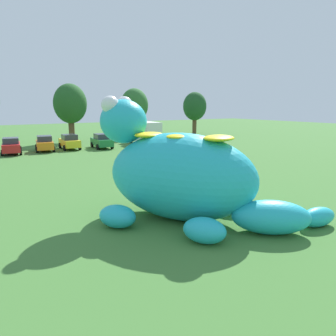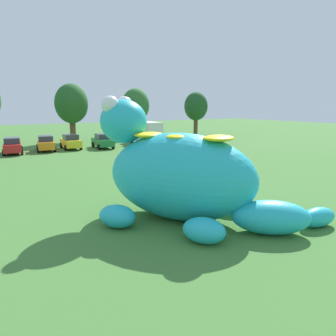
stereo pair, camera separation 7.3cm
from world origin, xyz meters
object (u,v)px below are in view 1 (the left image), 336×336
giant_inflatable_creature (180,175)px  car_green (102,141)px  box_truck (144,132)px  car_orange (45,143)px  car_red (11,146)px  car_yellow (70,142)px

giant_inflatable_creature → car_green: 25.57m
box_truck → giant_inflatable_creature: bearing=-115.0°
giant_inflatable_creature → car_orange: (-0.51, 25.97, -1.15)m
car_red → car_green: (9.72, -0.67, 0.00)m
giant_inflatable_creature → car_orange: giant_inflatable_creature is taller
car_yellow → box_truck: 9.60m
car_red → car_yellow: bearing=5.0°
giant_inflatable_creature → car_orange: bearing=91.1°
car_orange → box_truck: bearing=-2.6°
car_yellow → car_green: (3.48, -1.22, 0.00)m
car_orange → box_truck: box_truck is taller
car_red → box_truck: 15.80m
car_red → box_truck: (15.78, -0.15, 0.74)m
car_red → car_green: 9.74m
giant_inflatable_creature → box_truck: 28.03m
car_yellow → car_green: same height
car_yellow → car_red: bearing=-175.0°
car_yellow → box_truck: bearing=-4.1°
giant_inflatable_creature → box_truck: giant_inflatable_creature is taller
car_red → car_yellow: size_ratio=1.02×
box_truck → car_green: bearing=-175.0°
car_red → car_orange: same height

